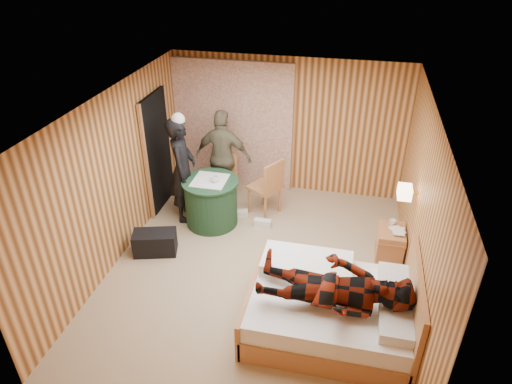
% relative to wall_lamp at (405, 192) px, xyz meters
% --- Properties ---
extents(floor, '(4.20, 5.00, 0.01)m').
position_rel_wall_lamp_xyz_m(floor, '(-1.92, -0.45, -1.30)').
color(floor, tan).
rests_on(floor, ground).
extents(ceiling, '(4.20, 5.00, 0.01)m').
position_rel_wall_lamp_xyz_m(ceiling, '(-1.92, -0.45, 1.20)').
color(ceiling, silver).
rests_on(ceiling, wall_back).
extents(wall_back, '(4.20, 0.02, 2.50)m').
position_rel_wall_lamp_xyz_m(wall_back, '(-1.92, 2.05, -0.05)').
color(wall_back, '#E7A058').
rests_on(wall_back, floor).
extents(wall_left, '(0.02, 5.00, 2.50)m').
position_rel_wall_lamp_xyz_m(wall_left, '(-4.02, -0.45, -0.05)').
color(wall_left, '#E7A058').
rests_on(wall_left, floor).
extents(wall_right, '(0.02, 5.00, 2.50)m').
position_rel_wall_lamp_xyz_m(wall_right, '(0.18, -0.45, -0.05)').
color(wall_right, '#E7A058').
rests_on(wall_right, floor).
extents(curtain, '(2.20, 0.08, 2.40)m').
position_rel_wall_lamp_xyz_m(curtain, '(-2.92, 1.98, -0.10)').
color(curtain, beige).
rests_on(curtain, floor).
extents(doorway, '(0.06, 0.90, 2.05)m').
position_rel_wall_lamp_xyz_m(doorway, '(-3.98, 0.95, -0.28)').
color(doorway, black).
rests_on(doorway, floor).
extents(wall_lamp, '(0.26, 0.24, 0.16)m').
position_rel_wall_lamp_xyz_m(wall_lamp, '(0.00, 0.00, 0.00)').
color(wall_lamp, gold).
rests_on(wall_lamp, wall_right).
extents(bed, '(1.98, 1.53, 1.05)m').
position_rel_wall_lamp_xyz_m(bed, '(-0.80, -1.34, -0.99)').
color(bed, tan).
rests_on(bed, floor).
extents(nightstand, '(0.40, 0.55, 0.53)m').
position_rel_wall_lamp_xyz_m(nightstand, '(-0.04, 0.21, -1.03)').
color(nightstand, tan).
rests_on(nightstand, floor).
extents(round_table, '(0.93, 0.93, 0.82)m').
position_rel_wall_lamp_xyz_m(round_table, '(-2.94, 0.56, -0.89)').
color(round_table, '#1F452B').
rests_on(round_table, floor).
extents(chair_far, '(0.47, 0.47, 0.93)m').
position_rel_wall_lamp_xyz_m(chair_far, '(-2.93, 1.29, -0.76)').
color(chair_far, tan).
rests_on(chair_far, floor).
extents(chair_near, '(0.64, 0.64, 1.03)m').
position_rel_wall_lamp_xyz_m(chair_near, '(-2.06, 1.04, -0.70)').
color(chair_near, tan).
rests_on(chair_near, floor).
extents(duffel_bag, '(0.71, 0.51, 0.36)m').
position_rel_wall_lamp_xyz_m(duffel_bag, '(-3.54, -0.42, -1.12)').
color(duffel_bag, black).
rests_on(duffel_bag, floor).
extents(sneaker_left, '(0.28, 0.18, 0.12)m').
position_rel_wall_lamp_xyz_m(sneaker_left, '(-2.52, 0.85, -1.24)').
color(sneaker_left, silver).
rests_on(sneaker_left, floor).
extents(sneaker_right, '(0.29, 0.12, 0.13)m').
position_rel_wall_lamp_xyz_m(sneaker_right, '(-2.07, 0.64, -1.24)').
color(sneaker_right, silver).
rests_on(sneaker_right, floor).
extents(woman_standing, '(0.56, 0.73, 1.81)m').
position_rel_wall_lamp_xyz_m(woman_standing, '(-3.43, 0.65, -0.39)').
color(woman_standing, black).
rests_on(woman_standing, floor).
extents(man_at_table, '(1.03, 0.47, 1.72)m').
position_rel_wall_lamp_xyz_m(man_at_table, '(-2.94, 1.34, -0.44)').
color(man_at_table, '#696146').
rests_on(man_at_table, floor).
extents(man_on_bed, '(0.86, 0.67, 1.77)m').
position_rel_wall_lamp_xyz_m(man_on_bed, '(-0.77, -1.57, -0.34)').
color(man_on_bed, '#661809').
rests_on(man_on_bed, bed).
extents(book_lower, '(0.26, 0.28, 0.02)m').
position_rel_wall_lamp_xyz_m(book_lower, '(-0.04, 0.16, -0.76)').
color(book_lower, silver).
rests_on(book_lower, nightstand).
extents(book_upper, '(0.17, 0.23, 0.02)m').
position_rel_wall_lamp_xyz_m(book_upper, '(-0.04, 0.16, -0.74)').
color(book_upper, silver).
rests_on(book_upper, nightstand).
extents(cup_nightstand, '(0.11, 0.11, 0.09)m').
position_rel_wall_lamp_xyz_m(cup_nightstand, '(-0.04, 0.34, -0.73)').
color(cup_nightstand, silver).
rests_on(cup_nightstand, nightstand).
extents(cup_table, '(0.15, 0.15, 0.10)m').
position_rel_wall_lamp_xyz_m(cup_table, '(-2.84, 0.51, -0.43)').
color(cup_table, silver).
rests_on(cup_table, round_table).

